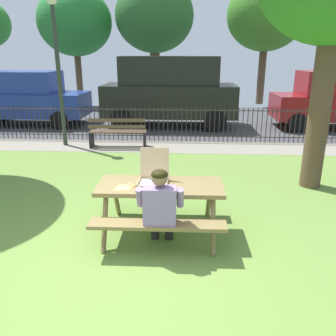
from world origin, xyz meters
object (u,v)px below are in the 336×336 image
parked_car_center (170,90)px  far_tree_midleft (75,22)px  picnic_table_foreground (160,195)px  park_bench_center (118,133)px  parked_car_right (331,99)px  far_tree_midright (266,15)px  pizza_box_open (154,175)px  pizza_slice_on_table (125,186)px  adult_at_table (160,206)px  far_tree_center (154,17)px  lamp_post_walkway (57,57)px  parked_car_left (26,97)px

parked_car_center → far_tree_midleft: 8.53m
picnic_table_foreground → park_bench_center: 5.12m
parked_car_right → far_tree_midright: (-1.24, 6.17, 3.33)m
park_bench_center → parked_car_center: (1.30, 3.13, 0.89)m
picnic_table_foreground → parked_car_right: (5.38, 7.99, 0.41)m
far_tree_midright → pizza_box_open: bearing=-106.8°
pizza_slice_on_table → adult_at_table: (0.53, -0.37, -0.12)m
adult_at_table → parked_car_center: size_ratio=0.25×
adult_at_table → park_bench_center: 5.61m
far_tree_midleft → far_tree_center: 4.10m
lamp_post_walkway → far_tree_midleft: (-2.30, 9.13, 1.61)m
pizza_slice_on_table → adult_at_table: adult_at_table is taller
park_bench_center → parked_car_right: (6.98, 3.13, 0.59)m
parked_car_center → far_tree_midleft: far_tree_midleft is taller
pizza_slice_on_table → far_tree_midleft: bearing=109.3°
pizza_slice_on_table → far_tree_midleft: far_tree_midleft is taller
parked_car_center → far_tree_midright: size_ratio=0.77×
lamp_post_walkway → far_tree_midright: far_tree_midright is taller
pizza_box_open → parked_car_right: bearing=55.3°
adult_at_table → lamp_post_walkway: size_ratio=0.30×
pizza_box_open → picnic_table_foreground: bearing=-40.6°
picnic_table_foreground → far_tree_midleft: 15.58m
pizza_slice_on_table → pizza_box_open: bearing=29.6°
picnic_table_foreground → parked_car_left: (-5.63, 7.99, 0.41)m
pizza_box_open → park_bench_center: 5.02m
adult_at_table → parked_car_left: 10.22m
picnic_table_foreground → pizza_box_open: pizza_box_open is taller
picnic_table_foreground → parked_car_center: (-0.30, 7.99, 0.71)m
pizza_slice_on_table → park_bench_center: size_ratio=0.20×
park_bench_center → far_tree_midleft: 10.72m
far_tree_midleft → parked_car_center: bearing=-49.9°
parked_car_left → adult_at_table: bearing=-56.3°
parked_car_right → far_tree_midright: 7.12m
picnic_table_foreground → far_tree_center: 14.70m
lamp_post_walkway → parked_car_left: size_ratio=0.91×
parked_car_left → far_tree_midleft: 6.89m
parked_car_center → far_tree_midright: bearing=54.3°
pizza_box_open → pizza_slice_on_table: (-0.38, -0.22, -0.11)m
parked_car_center → far_tree_center: (-1.11, 6.17, 2.99)m
picnic_table_foreground → adult_at_table: (0.04, -0.50, 0.06)m
lamp_post_walkway → parked_car_center: bearing=45.5°
parked_car_right → far_tree_midright: bearing=101.4°
pizza_box_open → far_tree_midright: (4.24, 14.07, 3.46)m
parked_car_center → park_bench_center: bearing=-112.6°
pizza_box_open → adult_at_table: 0.65m
pizza_box_open → parked_car_left: size_ratio=0.11×
parked_car_left → far_tree_center: bearing=55.6°
pizza_box_open → lamp_post_walkway: size_ratio=0.12×
lamp_post_walkway → far_tree_midleft: far_tree_midleft is taller
pizza_slice_on_table → parked_car_center: parked_car_center is taller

